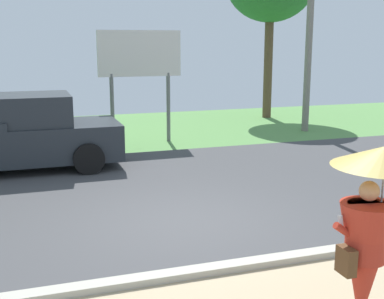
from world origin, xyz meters
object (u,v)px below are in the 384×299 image
at_px(monk_pedestrian, 370,229).
at_px(pickup_truck, 15,136).
at_px(utility_pole, 310,20).
at_px(roadside_billboard, 140,62).

relative_size(monk_pedestrian, pickup_truck, 0.41).
height_order(pickup_truck, utility_pole, utility_pole).
xyz_separation_m(monk_pedestrian, utility_pole, (6.08, 11.44, 2.75)).
distance_m(monk_pedestrian, roadside_billboard, 11.24).
height_order(utility_pole, roadside_billboard, utility_pole).
relative_size(utility_pole, roadside_billboard, 2.13).
relative_size(monk_pedestrian, roadside_billboard, 0.61).
relative_size(monk_pedestrian, utility_pole, 0.29).
xyz_separation_m(monk_pedestrian, pickup_truck, (-3.77, 8.77, -0.29)).
xyz_separation_m(pickup_truck, utility_pole, (9.84, 2.66, 3.04)).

